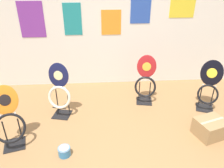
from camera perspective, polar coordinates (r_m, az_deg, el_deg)
name	(u,v)px	position (r m, az deg, el deg)	size (l,w,h in m)	color
wall_back	(115,21)	(4.36, 0.77, 16.10)	(8.00, 0.07, 2.60)	silver
toilet_seat_display_jazz_black	(209,87)	(4.04, 24.00, -0.76)	(0.41, 0.37, 0.87)	black
toilet_seat_display_orange_sun	(9,120)	(3.25, -25.37, -8.48)	(0.45, 0.44, 0.86)	black
toilet_seat_display_crimson_swirl	(146,82)	(3.93, 8.77, 0.64)	(0.40, 0.32, 0.89)	black
toilet_seat_display_navy_moon	(59,92)	(3.60, -13.57, -2.15)	(0.41, 0.34, 0.92)	black
paint_can	(64,151)	(3.06, -12.35, -16.73)	(0.16, 0.16, 0.13)	teal
storage_box	(210,128)	(3.56, 24.32, -10.39)	(0.50, 0.46, 0.26)	#A37F51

